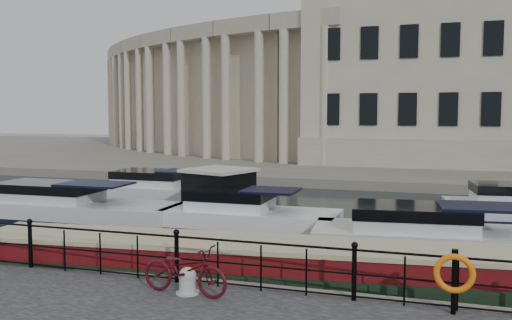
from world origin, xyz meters
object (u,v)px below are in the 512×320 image
Objects in this scene: life_ring_post at (454,275)px; harbour_hut at (219,197)px; mooring_bollard at (187,281)px; bicycle at (185,270)px; narrowboat at (239,273)px.

harbour_hut is (-8.79, 10.02, -0.38)m from life_ring_post.
harbour_hut reaches higher than mooring_bollard.
harbour_hut reaches higher than bicycle.
life_ring_post reaches higher than narrowboat.
bicycle is 11.02m from harbour_hut.
harbour_hut is (-3.76, 8.06, 0.59)m from narrowboat.
mooring_bollard is at bearing -53.02° from harbour_hut.
mooring_bollard is 5.39m from life_ring_post.
bicycle is 2.55m from narrowboat.
harbour_hut is at bearing 108.99° from narrowboat.
narrowboat is at bearing 82.17° from mooring_bollard.
narrowboat is (0.35, 2.43, -0.71)m from bicycle.
bicycle reaches higher than mooring_bollard.
mooring_bollard is at bearing -103.87° from narrowboat.
bicycle reaches higher than narrowboat.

